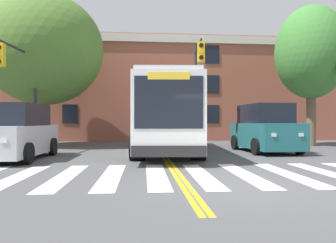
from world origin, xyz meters
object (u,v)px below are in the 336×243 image
object	(u,v)px
car_silver_near_lane	(16,133)
street_tree_curbside_small	(43,50)
car_teal_far_lane	(265,129)
traffic_light_far_corner	(22,78)
traffic_light_overhead	(198,76)
city_bus	(167,115)
street_tree_curbside_large	(311,53)

from	to	relation	value
car_silver_near_lane	street_tree_curbside_small	size ratio (longest dim) A/B	0.49
car_teal_far_lane	traffic_light_far_corner	xyz separation A→B (m)	(-11.82, 0.95, 2.50)
traffic_light_overhead	street_tree_curbside_small	size ratio (longest dim) A/B	0.59
car_silver_near_lane	street_tree_curbside_small	world-z (taller)	street_tree_curbside_small
city_bus	street_tree_curbside_large	distance (m)	10.39
city_bus	car_teal_far_lane	world-z (taller)	city_bus
city_bus	car_silver_near_lane	bearing A→B (deg)	-157.02
car_teal_far_lane	city_bus	bearing A→B (deg)	175.45
city_bus	street_tree_curbside_large	size ratio (longest dim) A/B	1.31
car_silver_near_lane	traffic_light_far_corner	size ratio (longest dim) A/B	0.94
street_tree_curbside_small	city_bus	bearing A→B (deg)	-31.58
traffic_light_overhead	street_tree_curbside_large	world-z (taller)	street_tree_curbside_large
street_tree_curbside_large	street_tree_curbside_small	xyz separation A→B (m)	(-16.18, 1.17, 0.10)
street_tree_curbside_small	traffic_light_far_corner	bearing A→B (deg)	-89.36
city_bus	traffic_light_far_corner	size ratio (longest dim) A/B	2.13
city_bus	car_silver_near_lane	xyz separation A→B (m)	(-6.16, -2.61, -0.75)
car_teal_far_lane	street_tree_curbside_large	size ratio (longest dim) A/B	0.55
traffic_light_far_corner	city_bus	bearing A→B (deg)	-4.59
car_silver_near_lane	street_tree_curbside_small	xyz separation A→B (m)	(-0.92, 6.97, 4.74)
traffic_light_far_corner	street_tree_curbside_small	size ratio (longest dim) A/B	0.52
city_bus	car_teal_far_lane	xyz separation A→B (m)	(4.78, -0.38, -0.68)
city_bus	traffic_light_overhead	bearing A→B (deg)	44.38
car_silver_near_lane	traffic_light_far_corner	distance (m)	4.18
traffic_light_far_corner	traffic_light_overhead	bearing A→B (deg)	7.97
car_teal_far_lane	car_silver_near_lane	bearing A→B (deg)	-168.47
car_silver_near_lane	traffic_light_far_corner	bearing A→B (deg)	105.48
car_silver_near_lane	street_tree_curbside_large	bearing A→B (deg)	20.80
traffic_light_overhead	street_tree_curbside_large	xyz separation A→B (m)	(7.25, 1.37, 1.69)
car_silver_near_lane	traffic_light_far_corner	xyz separation A→B (m)	(-0.88, 3.18, 2.57)
traffic_light_far_corner	traffic_light_overhead	size ratio (longest dim) A/B	0.88
traffic_light_far_corner	street_tree_curbside_large	xyz separation A→B (m)	(16.14, 2.62, 2.07)
city_bus	street_tree_curbside_small	world-z (taller)	street_tree_curbside_small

